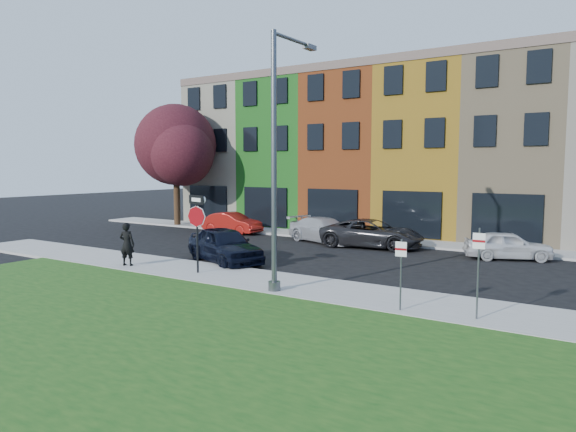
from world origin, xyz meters
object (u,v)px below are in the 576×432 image
Objects in this scene: stop_sign at (197,218)px; man at (127,244)px; street_lamp at (278,162)px; sedan_near at (225,245)px.

stop_sign is 1.67× the size of man.
man is at bearing -178.43° from street_lamp.
man is 8.19m from street_lamp.
stop_sign is at bearing 174.44° from street_lamp.
stop_sign is 0.36× the size of street_lamp.
man is at bearing -154.32° from stop_sign.
sedan_near is at bearing 125.36° from stop_sign.
man is 0.36× the size of sedan_near.
stop_sign is 4.61m from street_lamp.
man is at bearing 164.45° from sedan_near.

